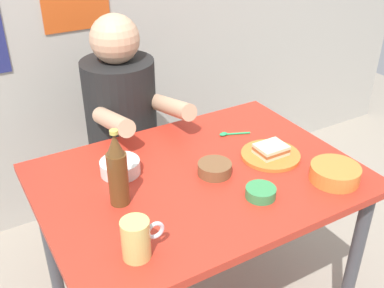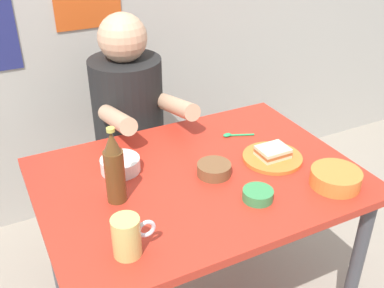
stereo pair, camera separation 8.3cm
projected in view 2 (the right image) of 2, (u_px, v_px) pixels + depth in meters
dining_table at (198, 197)px, 1.65m from camera, size 1.10×0.80×0.74m
stool at (133, 179)px, 2.27m from camera, size 0.34×0.34×0.45m
person_seated at (128, 104)px, 2.06m from camera, size 0.33×0.56×0.72m
plate_orange at (272, 158)px, 1.69m from camera, size 0.22×0.22×0.01m
sandwich at (273, 152)px, 1.68m from camera, size 0.11×0.09×0.04m
beer_mug at (127, 236)px, 1.24m from camera, size 0.13×0.08×0.12m
beer_bottle at (114, 169)px, 1.42m from camera, size 0.06×0.06×0.26m
condiment_bowl_brown at (214, 169)px, 1.60m from camera, size 0.12×0.12×0.04m
rice_bowl_white at (120, 164)px, 1.61m from camera, size 0.14×0.14×0.05m
soup_bowl_orange at (336, 177)px, 1.54m from camera, size 0.17×0.17×0.05m
dip_bowl_green at (258, 194)px, 1.47m from camera, size 0.10×0.10×0.03m
spoon at (233, 135)px, 1.84m from camera, size 0.12×0.06×0.01m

